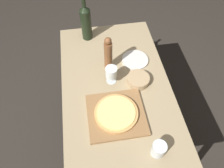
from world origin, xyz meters
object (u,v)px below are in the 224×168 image
pizza (116,113)px  small_bowl (138,80)px  pepper_mill (108,54)px  wine_glass (111,73)px  wine_bottle (86,22)px

pizza → small_bowl: 0.31m
pizza → pepper_mill: 0.42m
pepper_mill → wine_glass: pepper_mill is taller
wine_bottle → small_bowl: (0.31, -0.52, -0.13)m
pepper_mill → small_bowl: (0.18, -0.17, -0.11)m
pepper_mill → wine_glass: bearing=-89.4°
small_bowl → wine_bottle: bearing=120.7°
pizza → wine_glass: wine_glass is taller
pizza → small_bowl: bearing=50.2°
pizza → wine_glass: size_ratio=2.06×
pizza → wine_bottle: wine_bottle is taller
wine_bottle → small_bowl: 0.61m
pizza → wine_bottle: bearing=98.4°
wine_glass → pepper_mill: bearing=90.6°
pepper_mill → small_bowl: bearing=-42.6°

